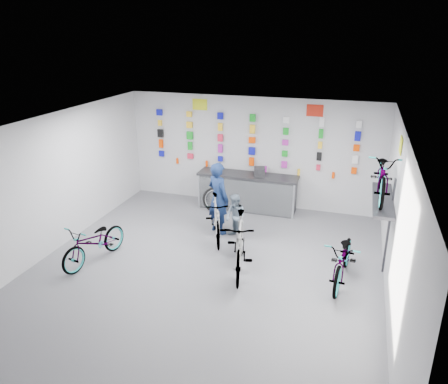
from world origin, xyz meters
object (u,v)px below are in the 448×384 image
(bike_left, at_px, (95,242))
(clerk, at_px, (218,198))
(counter, at_px, (247,192))
(bike_center, at_px, (240,244))
(bike_service, at_px, (216,218))
(bike_right, at_px, (344,259))
(customer, at_px, (235,217))

(bike_left, xyz_separation_m, clerk, (2.03, 2.16, 0.43))
(bike_left, height_order, clerk, clerk)
(bike_left, bearing_deg, counter, 70.80)
(bike_center, relative_size, clerk, 1.13)
(bike_service, relative_size, clerk, 0.99)
(bike_right, bearing_deg, bike_service, 166.73)
(bike_left, relative_size, clerk, 0.98)
(counter, xyz_separation_m, customer, (0.18, -1.83, 0.06))
(bike_right, relative_size, clerk, 1.05)
(bike_right, bearing_deg, customer, 161.08)
(customer, bearing_deg, bike_center, -29.11)
(bike_center, distance_m, bike_service, 1.52)
(bike_left, xyz_separation_m, customer, (2.52, 1.93, 0.09))
(counter, distance_m, bike_left, 4.43)
(bike_left, height_order, bike_center, bike_center)
(counter, xyz_separation_m, clerk, (-0.31, -1.60, 0.39))
(customer, bearing_deg, counter, 136.82)
(counter, bearing_deg, bike_right, -47.71)
(clerk, bearing_deg, counter, -69.48)
(bike_left, bearing_deg, bike_right, 21.55)
(counter, distance_m, bike_service, 1.99)
(counter, height_order, bike_left, counter)
(bike_left, relative_size, bike_service, 0.99)
(counter, xyz_separation_m, bike_center, (0.67, -3.19, 0.11))
(clerk, bearing_deg, customer, -173.52)
(customer, bearing_deg, bike_left, -101.40)
(bike_center, bearing_deg, counter, 88.99)
(bike_right, distance_m, bike_service, 3.11)
(bike_center, bearing_deg, customer, 96.86)
(bike_center, relative_size, bike_right, 1.08)
(counter, bearing_deg, customer, -84.32)
(customer, bearing_deg, bike_right, 16.74)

